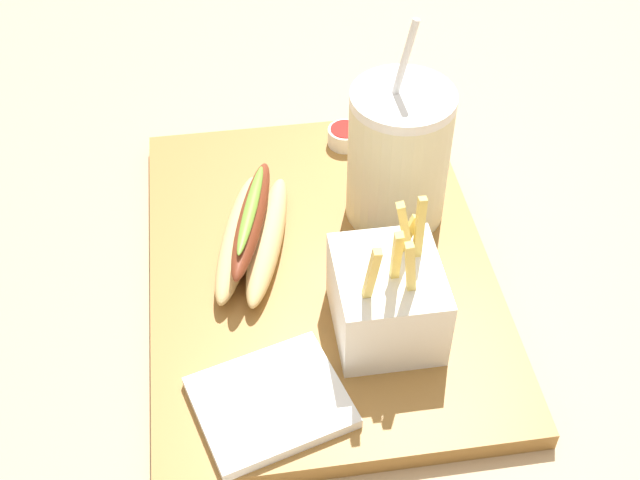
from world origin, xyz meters
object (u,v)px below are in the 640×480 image
soda_cup (399,156)px  ketchup_cup_1 (345,135)px  napkin_stack (271,402)px  ketchup_cup_3 (391,142)px  hot_dog_1 (253,233)px  fries_basket (387,298)px  ketchup_cup_2 (353,252)px

soda_cup → ketchup_cup_1: bearing=15.2°
ketchup_cup_1 → napkin_stack: size_ratio=0.32×
soda_cup → ketchup_cup_1: 0.14m
ketchup_cup_3 → ketchup_cup_1: bearing=69.6°
ketchup_cup_3 → hot_dog_1: bearing=128.8°
ketchup_cup_3 → napkin_stack: bearing=152.2°
soda_cup → fries_basket: 0.16m
hot_dog_1 → napkin_stack: hot_dog_1 is taller
ketchup_cup_2 → ketchup_cup_3: ketchup_cup_2 is taller
ketchup_cup_3 → napkin_stack: ketchup_cup_3 is taller
ketchup_cup_3 → soda_cup: bearing=170.5°
hot_dog_1 → ketchup_cup_2: size_ratio=4.99×
soda_cup → ketchup_cup_1: size_ratio=5.57×
ketchup_cup_1 → ketchup_cup_3: bearing=-110.4°
ketchup_cup_1 → ketchup_cup_3: 0.05m
ketchup_cup_1 → ketchup_cup_2: 0.18m
soda_cup → hot_dog_1: size_ratio=1.17×
fries_basket → napkin_stack: size_ratio=1.18×
ketchup_cup_2 → napkin_stack: ketchup_cup_2 is taller
fries_basket → ketchup_cup_3: fries_basket is taller
hot_dog_1 → ketchup_cup_1: hot_dog_1 is taller
ketchup_cup_2 → ketchup_cup_3: 0.18m
ketchup_cup_2 → napkin_stack: (-0.16, 0.10, -0.01)m
fries_basket → ketchup_cup_2: size_ratio=3.83×
fries_basket → napkin_stack: (-0.07, 0.11, -0.03)m
fries_basket → hot_dog_1: 0.16m
soda_cup → fries_basket: size_ratio=1.53×
napkin_stack → ketchup_cup_2: bearing=-32.0°
ketchup_cup_2 → hot_dog_1: bearing=72.9°
ketchup_cup_1 → ketchup_cup_3: (-0.02, -0.05, -0.00)m
napkin_stack → ketchup_cup_1: bearing=-19.6°
hot_dog_1 → ketchup_cup_3: (0.13, -0.17, -0.01)m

